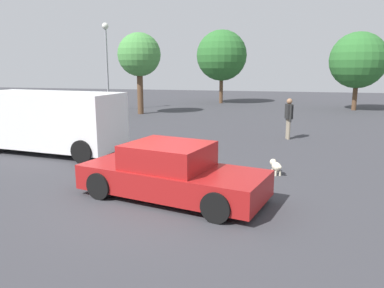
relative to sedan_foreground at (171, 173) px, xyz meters
The scene contains 9 objects.
ground_plane 0.72m from the sedan_foreground, 145.01° to the right, with size 80.00×80.00×0.00m, color #38383D.
sedan_foreground is the anchor object (origin of this frame).
dog 3.52m from the sedan_foreground, 47.62° to the left, with size 0.39×0.59×0.41m.
van_white 6.69m from the sedan_foreground, 146.92° to the left, with size 5.42×2.68×2.16m.
pedestrian 8.66m from the sedan_foreground, 71.29° to the left, with size 0.35×0.55×1.73m.
light_post_near 19.06m from the sedan_foreground, 120.10° to the left, with size 0.44×0.44×5.95m.
tree_back_left 21.93m from the sedan_foreground, 69.85° to the left, with size 3.87×3.87×5.41m.
tree_back_center 23.75m from the sedan_foreground, 96.18° to the left, with size 4.15×4.15×6.02m.
tree_back_right 16.58m from the sedan_foreground, 113.58° to the left, with size 2.75×2.75×5.17m.
Camera 1 is at (2.75, -7.86, 3.06)m, focal length 34.98 mm.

